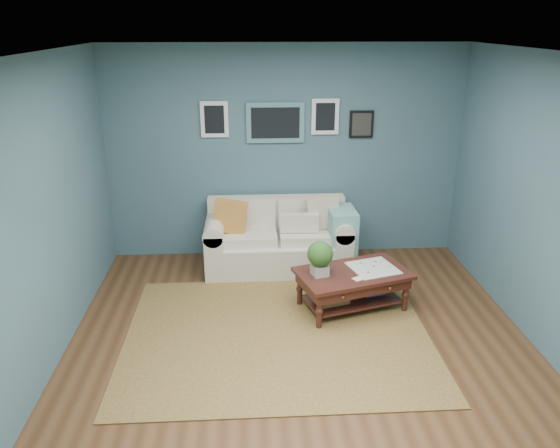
{
  "coord_description": "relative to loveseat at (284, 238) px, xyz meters",
  "views": [
    {
      "loc": [
        -0.47,
        -4.28,
        2.96
      ],
      "look_at": [
        -0.15,
        1.0,
        0.96
      ],
      "focal_mm": 35.0,
      "sensor_mm": 36.0,
      "label": 1
    }
  ],
  "objects": [
    {
      "name": "room_shell",
      "position": [
        0.04,
        -1.97,
        0.98
      ],
      "size": [
        5.0,
        5.02,
        2.7
      ],
      "color": "brown",
      "rests_on": "ground"
    },
    {
      "name": "area_rug",
      "position": [
        -0.17,
        -1.62,
        -0.38
      ],
      "size": [
        3.0,
        2.4,
        0.01
      ],
      "primitive_type": "cube",
      "color": "brown",
      "rests_on": "ground"
    },
    {
      "name": "loveseat",
      "position": [
        0.0,
        0.0,
        0.0
      ],
      "size": [
        1.83,
        0.83,
        0.94
      ],
      "color": "beige",
      "rests_on": "ground"
    },
    {
      "name": "coffee_table",
      "position": [
        0.6,
        -1.12,
        -0.02
      ],
      "size": [
        1.31,
        0.99,
        0.81
      ],
      "rotation": [
        0.0,
        0.0,
        0.29
      ],
      "color": "#371311",
      "rests_on": "ground"
    }
  ]
}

